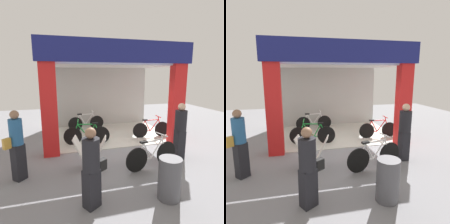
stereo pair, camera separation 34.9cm
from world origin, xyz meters
The scene contains 11 objects.
ground_plane centered at (0.00, 0.00, 0.00)m, with size 17.98×17.98×0.00m, color gray.
shop_facade centered at (0.00, 1.67, 1.95)m, with size 5.19×3.70×3.65m.
bicycle_inside_0 centered at (-1.01, 0.68, 0.37)m, with size 1.69×0.47×0.93m.
bicycle_inside_1 centered at (-0.78, 2.57, 0.36)m, with size 1.66×0.45×0.91m.
bicycle_inside_2 centered at (1.68, 0.84, 0.35)m, with size 1.60×0.44×0.88m.
bicycle_parked_0 centered at (0.47, -1.63, 0.38)m, with size 1.68×0.51×0.94m.
sandwich_board_sign centered at (-1.20, -1.22, 0.46)m, with size 0.98×0.67×0.92m.
pedestrian_0 centered at (-2.98, -1.33, 0.90)m, with size 0.49×0.49×1.75m.
pedestrian_1 centered at (1.58, -1.27, 0.90)m, with size 0.38×0.38×1.74m.
pedestrian_2 centered at (-1.41, -2.80, 0.83)m, with size 0.58×0.48×1.62m.
trash_bin centered at (0.18, -2.98, 0.45)m, with size 0.47×0.47×0.90m, color #4C4C51.
Camera 1 is at (-1.95, -6.21, 2.58)m, focal length 31.10 mm.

